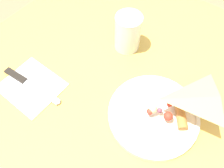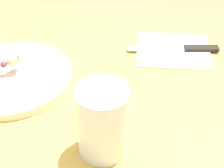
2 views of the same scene
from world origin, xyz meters
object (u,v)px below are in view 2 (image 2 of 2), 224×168
Objects in this scene: dining_table at (53,152)px; butter_knife at (178,49)px; milk_glass at (103,124)px; plate_pizza at (11,75)px; napkin_folded at (173,50)px.

dining_table is 0.35m from butter_knife.
plate_pizza is at bearing -38.85° from milk_glass.
dining_table is 8.89× the size of milk_glass.
milk_glass is at bearing 144.91° from dining_table.
plate_pizza is 1.16× the size of butter_knife.
milk_glass is (-0.11, 0.08, 0.16)m from dining_table.
plate_pizza reaches higher than napkin_folded.
butter_knife reaches higher than dining_table.
milk_glass reaches higher than butter_knife.
dining_table is 0.17m from plate_pizza.
napkin_folded is (-0.13, -0.29, -0.05)m from milk_glass.
dining_table is 6.42× the size of napkin_folded.
napkin_folded is at bearing 0.00° from butter_knife.
butter_knife reaches higher than napkin_folded.
milk_glass is 0.32m from butter_knife.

